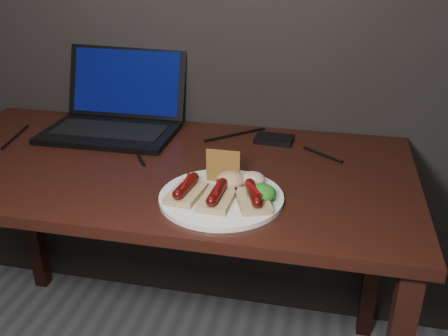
% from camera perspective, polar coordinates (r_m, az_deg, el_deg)
% --- Properties ---
extents(desk, '(1.40, 0.70, 0.75)m').
position_cam_1_polar(desk, '(1.44, -7.46, -2.66)').
color(desk, black).
rests_on(desk, ground).
extents(laptop, '(0.41, 0.34, 0.25)m').
position_cam_1_polar(laptop, '(1.66, -12.24, 6.14)').
color(laptop, black).
rests_on(laptop, desk).
extents(hard_drive, '(0.12, 0.08, 0.02)m').
position_cam_1_polar(hard_drive, '(1.54, 5.74, 3.29)').
color(hard_drive, black).
rests_on(hard_drive, desk).
extents(desk_cables, '(1.03, 0.36, 0.01)m').
position_cam_1_polar(desk_cables, '(1.52, -6.53, 2.87)').
color(desk_cables, black).
rests_on(desk_cables, desk).
extents(plate, '(0.30, 0.30, 0.01)m').
position_cam_1_polar(plate, '(1.19, -0.31, -3.38)').
color(plate, white).
rests_on(plate, desk).
extents(bread_sausage_left, '(0.08, 0.12, 0.04)m').
position_cam_1_polar(bread_sausage_left, '(1.18, -4.34, -2.52)').
color(bread_sausage_left, tan).
rests_on(bread_sausage_left, plate).
extents(bread_sausage_center, '(0.08, 0.12, 0.04)m').
position_cam_1_polar(bread_sausage_center, '(1.15, -0.80, -3.25)').
color(bread_sausage_center, tan).
rests_on(bread_sausage_center, plate).
extents(bread_sausage_right, '(0.11, 0.13, 0.04)m').
position_cam_1_polar(bread_sausage_right, '(1.15, 3.35, -3.35)').
color(bread_sausage_right, tan).
rests_on(bread_sausage_right, plate).
extents(crispbread, '(0.09, 0.01, 0.08)m').
position_cam_1_polar(crispbread, '(1.24, -0.10, 0.20)').
color(crispbread, '#A4682D').
rests_on(crispbread, plate).
extents(salad_greens, '(0.07, 0.07, 0.04)m').
position_cam_1_polar(salad_greens, '(1.16, 4.28, -2.86)').
color(salad_greens, '#196013').
rests_on(salad_greens, plate).
extents(salsa_mound, '(0.07, 0.07, 0.04)m').
position_cam_1_polar(salsa_mound, '(1.22, 0.77, -1.38)').
color(salsa_mound, maroon).
rests_on(salsa_mound, plate).
extents(coleslaw_mound, '(0.06, 0.06, 0.04)m').
position_cam_1_polar(coleslaw_mound, '(1.23, 3.25, -1.33)').
color(coleslaw_mound, beige).
rests_on(coleslaw_mound, plate).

